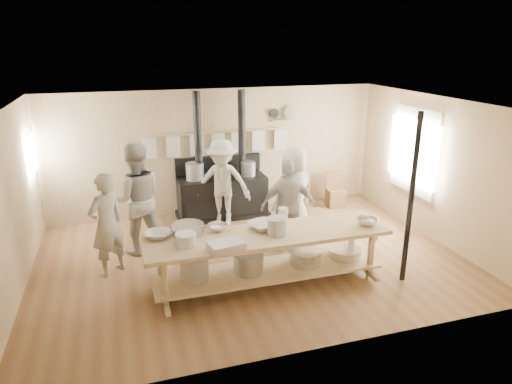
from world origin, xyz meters
TOP-DOWN VIEW (x-y plane):
  - ground at (0.00, 0.00)m, footprint 7.00×7.00m
  - room_shell at (0.00, 0.00)m, footprint 7.00×7.00m
  - window_right at (3.47, 0.60)m, footprint 0.09×1.50m
  - left_opening at (-3.45, 2.00)m, footprint 0.00×0.90m
  - stove at (-0.01, 2.12)m, footprint 1.90×0.75m
  - towel_rail at (0.00, 2.40)m, footprint 3.00×0.04m
  - back_wall_shelf at (1.46, 2.43)m, footprint 0.63×0.14m
  - prep_table at (-0.01, -0.90)m, footprint 3.60×0.90m
  - support_post at (2.05, -1.35)m, footprint 0.08×0.08m
  - cook_far_left at (-2.25, 0.21)m, footprint 0.72×0.68m
  - cook_left at (-1.76, 0.88)m, footprint 0.95×0.75m
  - cook_center at (1.04, 0.70)m, footprint 0.95×0.73m
  - cook_right at (0.72, 0.17)m, footprint 1.01×0.55m
  - cook_by_window at (-0.10, 1.64)m, footprint 1.29×1.04m
  - chair at (2.54, 1.97)m, footprint 0.40×0.40m
  - bowl_white_a at (-1.55, -0.57)m, footprint 0.42×0.42m
  - bowl_steel_a at (-0.69, -0.57)m, footprint 0.41×0.41m
  - bowl_white_b at (-0.02, -0.71)m, footprint 0.52×0.52m
  - bowl_steel_b at (1.55, -1.02)m, footprint 0.42×0.42m
  - roasting_pan at (-0.71, -1.23)m, footprint 0.51×0.39m
  - mixing_bowl_large at (-1.12, -0.57)m, footprint 0.52×0.52m
  - bucket_galv at (0.11, -0.97)m, footprint 0.36×0.36m
  - deep_bowl_enamel at (-1.21, -0.95)m, footprint 0.34×0.34m
  - pitcher at (0.35, -0.57)m, footprint 0.18×0.18m

SIDE VIEW (x-z plane):
  - ground at x=0.00m, z-range 0.00..0.00m
  - chair at x=2.54m, z-range -0.16..0.62m
  - prep_table at x=-0.01m, z-range 0.10..0.95m
  - stove at x=-0.01m, z-range -0.78..1.82m
  - cook_right at x=0.72m, z-range 0.00..1.63m
  - cook_far_left at x=-2.25m, z-range 0.00..1.65m
  - cook_center at x=1.04m, z-range 0.00..1.71m
  - cook_by_window at x=-0.10m, z-range 0.00..1.73m
  - bowl_white_a at x=-1.55m, z-range 0.85..0.94m
  - bowl_steel_a at x=-0.69m, z-range 0.85..0.94m
  - bowl_steel_b at x=1.55m, z-range 0.85..0.95m
  - bowl_white_b at x=-0.02m, z-range 0.85..0.95m
  - roasting_pan at x=-0.71m, z-range 0.85..0.95m
  - mixing_bowl_large at x=-1.12m, z-range 0.85..1.00m
  - deep_bowl_enamel at x=-1.21m, z-range 0.85..1.03m
  - cook_left at x=-1.76m, z-range 0.00..1.93m
  - pitcher at x=0.35m, z-range 0.85..1.09m
  - bucket_galv at x=0.11m, z-range 0.85..1.11m
  - support_post at x=2.05m, z-range 0.00..2.60m
  - window_right at x=3.47m, z-range 0.67..2.33m
  - towel_rail at x=0.00m, z-range 1.32..1.79m
  - left_opening at x=-3.45m, z-range 1.15..2.05m
  - room_shell at x=0.00m, z-range -1.88..5.12m
  - back_wall_shelf at x=1.46m, z-range 1.84..2.17m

